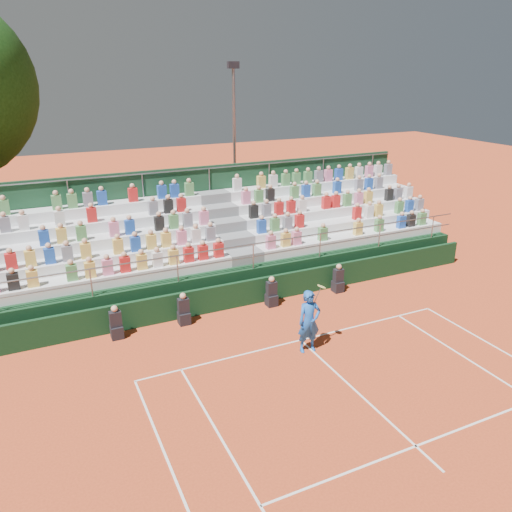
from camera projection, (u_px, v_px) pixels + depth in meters
name	position (u px, v px, depth m)	size (l,w,h in m)	color
ground	(301.00, 340.00, 16.53)	(90.00, 90.00, 0.00)	#C64621
courtside_wall	(259.00, 290.00, 19.07)	(20.00, 0.15, 1.00)	black
line_officials	(233.00, 302.00, 18.19)	(9.17, 0.40, 1.19)	black
grandstand	(227.00, 250.00, 21.60)	(20.00, 5.20, 4.40)	black
tennis_player	(309.00, 321.00, 15.58)	(0.92, 0.55, 2.22)	blue
floodlight_mast	(234.00, 136.00, 26.62)	(0.60, 0.25, 8.82)	gray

